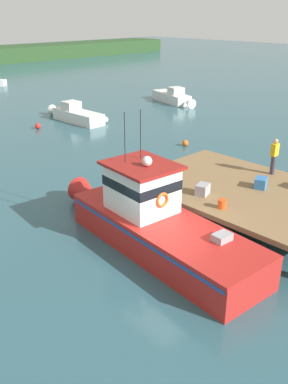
# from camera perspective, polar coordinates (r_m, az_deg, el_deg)

# --- Properties ---
(ground_plane) EXTENTS (200.00, 200.00, 0.00)m
(ground_plane) POSITION_cam_1_polar(r_m,az_deg,el_deg) (15.00, 2.92, -8.73)
(ground_plane) COLOR #2D5660
(dock) EXTENTS (6.00, 9.00, 1.20)m
(dock) POSITION_cam_1_polar(r_m,az_deg,el_deg) (17.95, 13.55, 0.09)
(dock) COLOR #4C3D2D
(dock) RESTS_ON ground
(main_fishing_boat) EXTENTS (3.24, 9.92, 4.80)m
(main_fishing_boat) POSITION_cam_1_polar(r_m,az_deg,el_deg) (15.20, 1.20, -3.89)
(main_fishing_boat) COLOR red
(main_fishing_boat) RESTS_ON ground
(crate_stack_near_edge) EXTENTS (0.72, 0.63, 0.43)m
(crate_stack_near_edge) POSITION_cam_1_polar(r_m,az_deg,el_deg) (18.06, 15.54, 1.20)
(crate_stack_near_edge) COLOR #3370B2
(crate_stack_near_edge) RESTS_ON dock
(crate_stack_mid_dock) EXTENTS (0.70, 0.60, 0.44)m
(crate_stack_mid_dock) POSITION_cam_1_polar(r_m,az_deg,el_deg) (16.91, 7.95, 0.35)
(crate_stack_mid_dock) COLOR #9E9EA3
(crate_stack_mid_dock) RESTS_ON dock
(crate_single_far) EXTENTS (0.71, 0.60, 0.39)m
(crate_single_far) POSITION_cam_1_polar(r_m,az_deg,el_deg) (18.41, 0.80, 2.43)
(crate_single_far) COLOR orange
(crate_single_far) RESTS_ON dock
(bait_bucket) EXTENTS (0.32, 0.32, 0.34)m
(bait_bucket) POSITION_cam_1_polar(r_m,az_deg,el_deg) (15.88, 10.53, -1.59)
(bait_bucket) COLOR #E04C19
(bait_bucket) RESTS_ON dock
(deckhand_by_the_boat) EXTENTS (0.36, 0.22, 1.63)m
(deckhand_by_the_boat) POSITION_cam_1_polar(r_m,az_deg,el_deg) (19.56, 17.21, 4.71)
(deckhand_by_the_boat) COLOR #383842
(deckhand_by_the_boat) RESTS_ON dock
(moored_boat_off_the_point) EXTENTS (1.62, 5.90, 1.49)m
(moored_boat_off_the_point) POSITION_cam_1_polar(r_m,az_deg,el_deg) (33.87, -9.36, 10.31)
(moored_boat_off_the_point) COLOR white
(moored_boat_off_the_point) RESTS_ON ground
(moored_boat_mid_harbor) EXTENTS (2.73, 5.98, 1.50)m
(moored_boat_mid_harbor) POSITION_cam_1_polar(r_m,az_deg,el_deg) (40.59, 4.03, 12.68)
(moored_boat_mid_harbor) COLOR white
(moored_boat_mid_harbor) RESTS_ON ground
(mooring_buoy_spare_mooring) EXTENTS (0.41, 0.41, 0.41)m
(mooring_buoy_spare_mooring) POSITION_cam_1_polar(r_m,az_deg,el_deg) (32.16, -14.17, 8.65)
(mooring_buoy_spare_mooring) COLOR red
(mooring_buoy_spare_mooring) RESTS_ON ground
(mooring_buoy_outer) EXTENTS (0.40, 0.40, 0.40)m
(mooring_buoy_outer) POSITION_cam_1_polar(r_m,az_deg,el_deg) (27.18, 5.60, 6.62)
(mooring_buoy_outer) COLOR #EA5B19
(mooring_buoy_outer) RESTS_ON ground
(mooring_buoy_inshore) EXTENTS (0.48, 0.48, 0.48)m
(mooring_buoy_inshore) POSITION_cam_1_polar(r_m,az_deg,el_deg) (33.08, -5.27, 9.72)
(mooring_buoy_inshore) COLOR silver
(mooring_buoy_inshore) RESTS_ON ground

